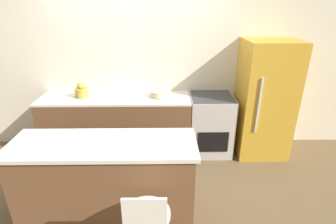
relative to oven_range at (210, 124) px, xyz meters
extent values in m
plane|color=brown|center=(-1.08, -0.32, -0.45)|extent=(14.00, 14.00, 0.00)
cube|color=beige|center=(-1.08, 0.33, 0.85)|extent=(8.00, 0.06, 2.60)
cube|color=brown|center=(-1.41, 0.00, -0.02)|extent=(2.17, 0.60, 0.86)
cube|color=beige|center=(-1.41, 0.00, 0.43)|extent=(2.17, 0.60, 0.03)
cube|color=#9EA3A8|center=(-1.79, 0.00, 0.45)|extent=(0.44, 0.33, 0.01)
cube|color=brown|center=(-1.30, -1.31, -0.02)|extent=(1.79, 0.59, 0.85)
cube|color=beige|center=(-1.30, -1.31, 0.42)|extent=(1.86, 0.63, 0.04)
cube|color=#B7B2A8|center=(0.00, 0.00, 0.00)|extent=(0.63, 0.60, 0.89)
cube|color=black|center=(0.00, -0.30, -0.14)|extent=(0.44, 0.01, 0.31)
cube|color=#333338|center=(0.00, 0.00, 0.45)|extent=(0.60, 0.57, 0.01)
cube|color=gold|center=(0.76, -0.02, 0.40)|extent=(0.73, 0.65, 1.70)
cube|color=silver|center=(0.56, -0.36, 0.44)|extent=(0.02, 0.02, 0.77)
cylinder|color=silver|center=(-0.85, -1.89, 0.09)|extent=(0.40, 0.40, 0.04)
cube|color=silver|center=(-0.85, -2.06, 0.25)|extent=(0.34, 0.02, 0.30)
cylinder|color=#B29333|center=(-1.88, 0.02, 0.51)|extent=(0.19, 0.19, 0.13)
sphere|color=#B29333|center=(-1.88, 0.02, 0.61)|extent=(0.10, 0.10, 0.10)
cylinder|color=#C1B28E|center=(-0.77, 0.02, 0.49)|extent=(0.25, 0.25, 0.09)
camera|label=1|loc=(-0.69, -3.57, 1.74)|focal=28.00mm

